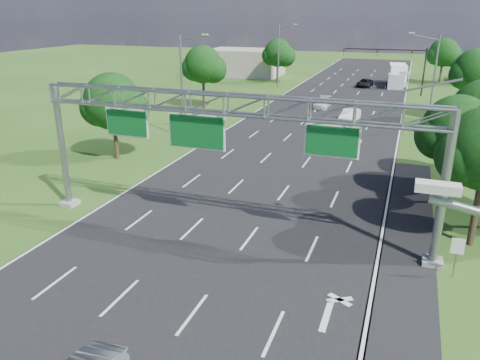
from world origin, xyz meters
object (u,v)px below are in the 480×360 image
at_px(sign_gantry, 227,115).
at_px(box_truck, 397,76).
at_px(regulatory_sign, 457,250).
at_px(traffic_signal, 400,60).

height_order(sign_gantry, box_truck, sign_gantry).
bearing_deg(regulatory_sign, traffic_signal, 95.20).
xyz_separation_m(traffic_signal, box_truck, (-0.49, 8.99, -3.50)).
xyz_separation_m(sign_gantry, box_truck, (6.66, 61.99, -5.22)).
bearing_deg(traffic_signal, sign_gantry, -97.68).
xyz_separation_m(regulatory_sign, traffic_signal, (-4.92, 54.02, 3.66)).
relative_size(sign_gantry, regulatory_sign, 11.19).
height_order(sign_gantry, traffic_signal, sign_gantry).
bearing_deg(traffic_signal, box_truck, 93.09).
relative_size(regulatory_sign, traffic_signal, 0.17).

